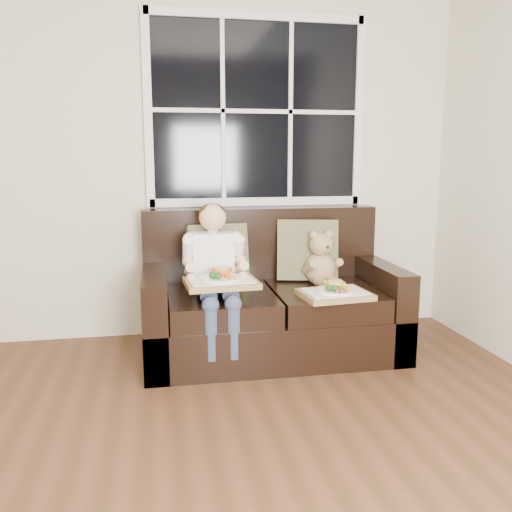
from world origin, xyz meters
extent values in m
cube|color=beige|center=(0.00, 2.50, 1.35)|extent=(4.50, 0.02, 2.70)
cube|color=black|center=(0.76, 2.48, 1.65)|extent=(1.50, 0.02, 1.25)
cube|color=white|center=(0.76, 2.47, 0.99)|extent=(1.58, 0.04, 0.06)
cube|color=white|center=(0.76, 2.47, 2.30)|extent=(1.58, 0.04, 0.06)
cube|color=white|center=(-0.02, 2.47, 1.65)|extent=(0.06, 0.04, 1.37)
cube|color=white|center=(1.54, 2.47, 1.65)|extent=(0.06, 0.04, 1.37)
cube|color=white|center=(0.76, 2.47, 1.65)|extent=(1.50, 0.03, 0.03)
cube|color=black|center=(0.76, 1.95, 0.15)|extent=(1.70, 0.90, 0.30)
cube|color=black|center=(-0.01, 1.95, 0.30)|extent=(0.15, 0.90, 0.60)
cube|color=black|center=(1.54, 1.95, 0.30)|extent=(0.15, 0.90, 0.60)
cube|color=black|center=(0.76, 2.33, 0.63)|extent=(1.70, 0.18, 0.66)
cube|color=black|center=(0.41, 1.87, 0.38)|extent=(0.68, 0.72, 0.15)
cube|color=black|center=(1.11, 1.87, 0.38)|extent=(0.68, 0.72, 0.15)
cube|color=brown|center=(0.43, 2.17, 0.66)|extent=(0.43, 0.23, 0.43)
cube|color=brown|center=(1.07, 2.17, 0.67)|extent=(0.46, 0.29, 0.44)
cube|color=white|center=(0.38, 2.00, 0.65)|extent=(0.27, 0.17, 0.37)
sphere|color=#E1AF89|center=(0.38, 1.99, 0.94)|extent=(0.18, 0.18, 0.18)
ellipsoid|color=#3C2513|center=(0.38, 2.00, 0.96)|extent=(0.18, 0.18, 0.13)
cylinder|color=#313C55|center=(0.31, 1.79, 0.50)|extent=(0.10, 0.33, 0.10)
cylinder|color=#313C55|center=(0.44, 1.79, 0.50)|extent=(0.10, 0.33, 0.10)
cylinder|color=#313C55|center=(0.31, 1.54, 0.29)|extent=(0.09, 0.09, 0.31)
cylinder|color=#313C55|center=(0.44, 1.54, 0.29)|extent=(0.09, 0.09, 0.31)
cylinder|color=#E1AF89|center=(0.21, 1.88, 0.69)|extent=(0.07, 0.33, 0.26)
cylinder|color=#E1AF89|center=(0.54, 1.88, 0.69)|extent=(0.07, 0.33, 0.26)
ellipsoid|color=tan|center=(1.13, 2.06, 0.55)|extent=(0.25, 0.23, 0.23)
sphere|color=tan|center=(1.13, 2.04, 0.73)|extent=(0.19, 0.19, 0.17)
sphere|color=tan|center=(1.07, 2.05, 0.79)|extent=(0.06, 0.06, 0.06)
sphere|color=tan|center=(1.19, 2.05, 0.79)|extent=(0.06, 0.06, 0.06)
sphere|color=tan|center=(1.13, 1.98, 0.71)|extent=(0.06, 0.06, 0.06)
sphere|color=black|center=(1.13, 1.95, 0.72)|extent=(0.03, 0.03, 0.03)
cylinder|color=tan|center=(1.08, 1.93, 0.48)|extent=(0.09, 0.14, 0.06)
cylinder|color=tan|center=(1.19, 1.93, 0.48)|extent=(0.09, 0.14, 0.06)
cube|color=#9B7B46|center=(0.39, 1.71, 0.56)|extent=(0.46, 0.36, 0.04)
cube|color=silver|center=(0.39, 1.71, 0.58)|extent=(0.41, 0.31, 0.01)
cylinder|color=white|center=(0.39, 1.70, 0.60)|extent=(0.25, 0.25, 0.02)
imported|color=#FF5C15|center=(0.40, 1.74, 0.62)|extent=(0.14, 0.14, 0.04)
cylinder|color=#DAB877|center=(0.40, 1.74, 0.63)|extent=(0.09, 0.09, 0.02)
ellipsoid|color=#1F551A|center=(0.34, 1.65, 0.62)|extent=(0.05, 0.05, 0.04)
ellipsoid|color=#1F551A|center=(0.37, 1.64, 0.62)|extent=(0.05, 0.05, 0.04)
cylinder|color=orange|center=(0.44, 1.65, 0.61)|extent=(0.05, 0.07, 0.02)
cube|color=#9B7B46|center=(1.11, 1.65, 0.47)|extent=(0.46, 0.37, 0.04)
cube|color=silver|center=(1.11, 1.65, 0.49)|extent=(0.40, 0.31, 0.01)
cylinder|color=white|center=(1.11, 1.64, 0.50)|extent=(0.24, 0.24, 0.02)
imported|color=#CDD51B|center=(1.12, 1.69, 0.52)|extent=(0.15, 0.15, 0.03)
cylinder|color=#DAB877|center=(1.12, 1.69, 0.53)|extent=(0.09, 0.09, 0.02)
ellipsoid|color=#1F551A|center=(1.05, 1.60, 0.53)|extent=(0.04, 0.04, 0.04)
ellipsoid|color=#1F551A|center=(1.08, 1.59, 0.53)|extent=(0.04, 0.04, 0.04)
cylinder|color=orange|center=(1.15, 1.60, 0.51)|extent=(0.05, 0.07, 0.02)
cylinder|color=#945530|center=(1.11, 1.58, 0.52)|extent=(0.03, 0.09, 0.02)
camera|label=1|loc=(0.01, -1.52, 1.33)|focal=38.00mm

